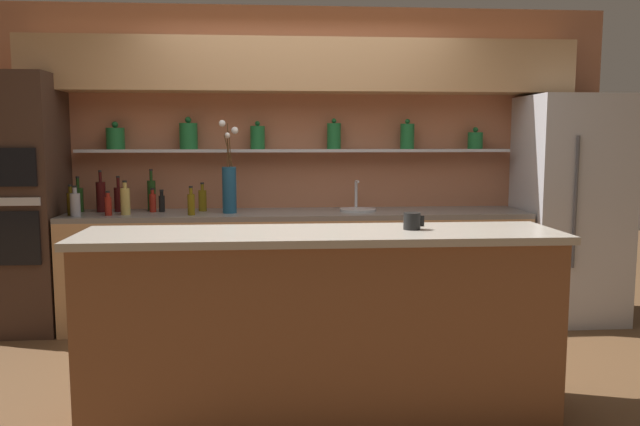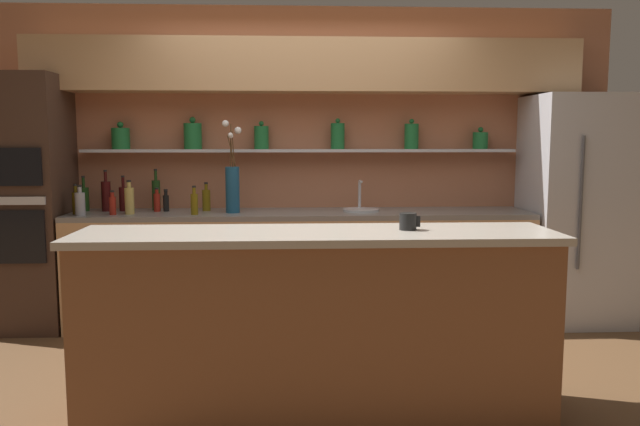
{
  "view_description": "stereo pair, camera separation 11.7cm",
  "coord_description": "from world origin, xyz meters",
  "px_view_note": "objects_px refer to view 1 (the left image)",
  "views": [
    {
      "loc": [
        -0.26,
        -3.76,
        1.5
      ],
      "look_at": [
        0.06,
        0.36,
        1.01
      ],
      "focal_mm": 35.0,
      "sensor_mm": 36.0,
      "label": 1
    },
    {
      "loc": [
        -0.14,
        -3.77,
        1.5
      ],
      "look_at": [
        0.06,
        0.36,
        1.01
      ],
      "focal_mm": 35.0,
      "sensor_mm": 36.0,
      "label": 2
    }
  ],
  "objects_px": {
    "coffee_mug": "(412,221)",
    "bottle_sauce_5": "(153,202)",
    "refrigerator": "(570,209)",
    "sink_fixture": "(358,208)",
    "oven_tower": "(15,204)",
    "flower_vase": "(229,185)",
    "bottle_spirit_2": "(75,204)",
    "bottle_wine_6": "(101,196)",
    "bottle_wine_8": "(152,195)",
    "bottle_sauce_11": "(162,202)",
    "bottle_oil_0": "(71,203)",
    "bottle_oil_9": "(191,203)",
    "bottle_oil_7": "(203,200)",
    "bottle_sauce_4": "(108,205)",
    "bottle_spirit_10": "(125,201)",
    "bottle_wine_3": "(78,199)",
    "bottle_wine_1": "(119,199)"
  },
  "relations": [
    {
      "from": "bottle_wine_3",
      "to": "bottle_sauce_4",
      "type": "bearing_deg",
      "value": -41.97
    },
    {
      "from": "bottle_sauce_4",
      "to": "bottle_sauce_11",
      "type": "distance_m",
      "value": 0.43
    },
    {
      "from": "bottle_sauce_5",
      "to": "bottle_wine_8",
      "type": "bearing_deg",
      "value": 104.26
    },
    {
      "from": "sink_fixture",
      "to": "oven_tower",
      "type": "bearing_deg",
      "value": -179.74
    },
    {
      "from": "bottle_spirit_2",
      "to": "bottle_oil_7",
      "type": "bearing_deg",
      "value": 17.01
    },
    {
      "from": "sink_fixture",
      "to": "bottle_oil_0",
      "type": "height_order",
      "value": "sink_fixture"
    },
    {
      "from": "refrigerator",
      "to": "bottle_spirit_10",
      "type": "bearing_deg",
      "value": -178.95
    },
    {
      "from": "bottle_spirit_10",
      "to": "coffee_mug",
      "type": "height_order",
      "value": "bottle_spirit_10"
    },
    {
      "from": "bottle_wine_3",
      "to": "bottle_oil_7",
      "type": "bearing_deg",
      "value": -1.69
    },
    {
      "from": "bottle_oil_0",
      "to": "bottle_spirit_10",
      "type": "xyz_separation_m",
      "value": [
        0.41,
        -0.01,
        0.01
      ]
    },
    {
      "from": "bottle_wine_3",
      "to": "coffee_mug",
      "type": "bearing_deg",
      "value": -39.05
    },
    {
      "from": "sink_fixture",
      "to": "bottle_sauce_5",
      "type": "xyz_separation_m",
      "value": [
        -1.65,
        0.06,
        0.06
      ]
    },
    {
      "from": "refrigerator",
      "to": "bottle_oil_7",
      "type": "relative_size",
      "value": 7.92
    },
    {
      "from": "sink_fixture",
      "to": "bottle_sauce_11",
      "type": "xyz_separation_m",
      "value": [
        -1.58,
        0.07,
        0.05
      ]
    },
    {
      "from": "sink_fixture",
      "to": "bottle_spirit_2",
      "type": "distance_m",
      "value": 2.19
    },
    {
      "from": "bottle_sauce_5",
      "to": "bottle_wine_8",
      "type": "distance_m",
      "value": 0.12
    },
    {
      "from": "bottle_sauce_4",
      "to": "bottle_wine_8",
      "type": "height_order",
      "value": "bottle_wine_8"
    },
    {
      "from": "coffee_mug",
      "to": "bottle_sauce_5",
      "type": "bearing_deg",
      "value": 133.35
    },
    {
      "from": "bottle_spirit_2",
      "to": "bottle_sauce_5",
      "type": "distance_m",
      "value": 0.58
    },
    {
      "from": "oven_tower",
      "to": "bottle_spirit_2",
      "type": "relative_size",
      "value": 8.53
    },
    {
      "from": "refrigerator",
      "to": "flower_vase",
      "type": "height_order",
      "value": "refrigerator"
    },
    {
      "from": "bottle_sauce_5",
      "to": "bottle_oil_9",
      "type": "height_order",
      "value": "bottle_oil_9"
    },
    {
      "from": "bottle_oil_0",
      "to": "bottle_wine_6",
      "type": "height_order",
      "value": "bottle_wine_6"
    },
    {
      "from": "bottle_sauce_11",
      "to": "bottle_sauce_5",
      "type": "bearing_deg",
      "value": -170.78
    },
    {
      "from": "bottle_wine_6",
      "to": "bottle_wine_8",
      "type": "relative_size",
      "value": 0.99
    },
    {
      "from": "bottle_sauce_11",
      "to": "bottle_oil_0",
      "type": "bearing_deg",
      "value": -164.78
    },
    {
      "from": "coffee_mug",
      "to": "bottle_wine_1",
      "type": "bearing_deg",
      "value": 136.99
    },
    {
      "from": "bottle_sauce_11",
      "to": "bottle_oil_9",
      "type": "bearing_deg",
      "value": -42.97
    },
    {
      "from": "sink_fixture",
      "to": "bottle_wine_6",
      "type": "height_order",
      "value": "bottle_wine_6"
    },
    {
      "from": "bottle_oil_0",
      "to": "bottle_spirit_2",
      "type": "bearing_deg",
      "value": -53.8
    },
    {
      "from": "bottle_wine_3",
      "to": "bottle_sauce_11",
      "type": "bearing_deg",
      "value": -4.47
    },
    {
      "from": "bottle_spirit_2",
      "to": "bottle_wine_6",
      "type": "bearing_deg",
      "value": 68.01
    },
    {
      "from": "refrigerator",
      "to": "coffee_mug",
      "type": "xyz_separation_m",
      "value": [
        -1.72,
        -1.7,
        0.14
      ]
    },
    {
      "from": "refrigerator",
      "to": "bottle_wine_8",
      "type": "xyz_separation_m",
      "value": [
        -3.45,
        0.21,
        0.12
      ]
    },
    {
      "from": "bottle_sauce_11",
      "to": "refrigerator",
      "type": "bearing_deg",
      "value": -2.02
    },
    {
      "from": "flower_vase",
      "to": "bottle_oil_7",
      "type": "bearing_deg",
      "value": 146.94
    },
    {
      "from": "bottle_spirit_2",
      "to": "bottle_wine_6",
      "type": "relative_size",
      "value": 0.7
    },
    {
      "from": "bottle_spirit_10",
      "to": "sink_fixture",
      "type": "bearing_deg",
      "value": 3.59
    },
    {
      "from": "bottle_sauce_4",
      "to": "bottle_sauce_5",
      "type": "distance_m",
      "value": 0.36
    },
    {
      "from": "flower_vase",
      "to": "bottle_sauce_5",
      "type": "xyz_separation_m",
      "value": [
        -0.62,
        0.11,
        -0.14
      ]
    },
    {
      "from": "bottle_sauce_5",
      "to": "bottle_oil_7",
      "type": "relative_size",
      "value": 0.83
    },
    {
      "from": "flower_vase",
      "to": "bottle_sauce_5",
      "type": "height_order",
      "value": "flower_vase"
    },
    {
      "from": "bottle_sauce_5",
      "to": "bottle_sauce_11",
      "type": "xyz_separation_m",
      "value": [
        0.07,
        0.01,
        -0.01
      ]
    },
    {
      "from": "bottle_oil_7",
      "to": "bottle_spirit_2",
      "type": "bearing_deg",
      "value": -162.99
    },
    {
      "from": "coffee_mug",
      "to": "bottle_oil_0",
      "type": "bearing_deg",
      "value": 144.46
    },
    {
      "from": "bottle_sauce_4",
      "to": "bottle_oil_7",
      "type": "bearing_deg",
      "value": 19.46
    },
    {
      "from": "bottle_wine_6",
      "to": "bottle_spirit_2",
      "type": "bearing_deg",
      "value": -111.99
    },
    {
      "from": "oven_tower",
      "to": "bottle_wine_8",
      "type": "relative_size",
      "value": 5.88
    },
    {
      "from": "bottle_wine_1",
      "to": "bottle_sauce_4",
      "type": "xyz_separation_m",
      "value": [
        -0.02,
        -0.25,
        -0.03
      ]
    },
    {
      "from": "bottle_oil_9",
      "to": "coffee_mug",
      "type": "height_order",
      "value": "bottle_oil_9"
    }
  ]
}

